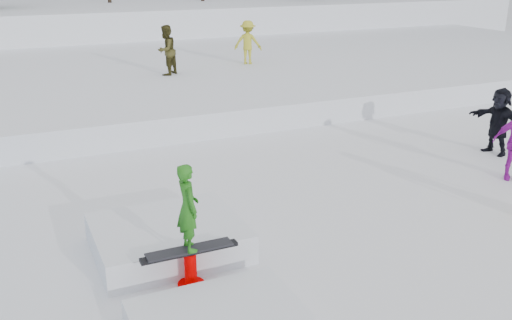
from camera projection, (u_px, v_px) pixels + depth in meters
name	position (u px, v px, depth m)	size (l,w,h in m)	color
ground	(276.00, 255.00, 10.25)	(120.00, 120.00, 0.00)	white
snow_berm	(65.00, 24.00, 35.64)	(60.00, 14.00, 2.40)	white
snow_midrise	(108.00, 76.00, 23.87)	(50.00, 18.00, 0.80)	white
walker_olive	(166.00, 50.00, 21.80)	(0.92, 0.72, 1.90)	#383414
walker_ygreen	(248.00, 42.00, 24.17)	(1.17, 0.68, 1.82)	gold
spectator_dark	(498.00, 121.00, 15.35)	(1.69, 0.54, 1.82)	black
jib_rail_feature	(180.00, 254.00, 9.67)	(2.60, 4.40, 2.11)	white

